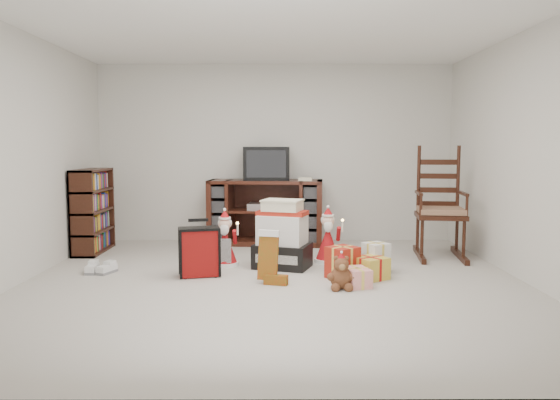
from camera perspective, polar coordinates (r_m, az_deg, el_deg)
The scene contains 13 objects.
room at distance 5.30m, azimuth -0.66°, elevation 4.54°, with size 5.01×5.01×2.51m.
tv_stand at distance 7.54m, azimuth -1.50°, elevation -1.26°, with size 1.60×0.70×0.89m.
bookshelf at distance 7.36m, azimuth -18.97°, elevation -1.21°, with size 0.29×0.87×1.06m.
rocking_chair at distance 6.96m, azimuth 16.25°, elevation -1.75°, with size 0.69×1.00×1.41m.
gift_pile at distance 6.08m, azimuth 0.25°, elevation -4.06°, with size 0.70×0.59×0.74m.
red_suitcase at distance 5.74m, azimuth -8.42°, elevation -5.37°, with size 0.43×0.29×0.60m.
stocking at distance 5.40m, azimuth -1.24°, elevation -5.93°, with size 0.25×0.11×0.54m, color #0B6514, non-canonical shape.
teddy_bear at distance 5.24m, azimuth 6.41°, elevation -7.76°, with size 0.21×0.19×0.31m.
santa_figurine at distance 6.39m, azimuth 5.02°, elevation -4.29°, with size 0.32×0.30×0.65m.
mrs_claus_figurine at distance 6.22m, azimuth -5.77°, elevation -4.61°, with size 0.31×0.30×0.64m.
sneaker_pair at distance 6.18m, azimuth -18.34°, elevation -6.86°, with size 0.32×0.27×0.09m.
gift_cluster at distance 5.81m, azimuth 8.06°, elevation -6.56°, with size 0.75×1.05×0.26m.
crt_television at distance 7.49m, azimuth -1.46°, elevation 3.84°, with size 0.63×0.47×0.46m.
Camera 1 is at (0.04, -5.30, 1.35)m, focal length 35.00 mm.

